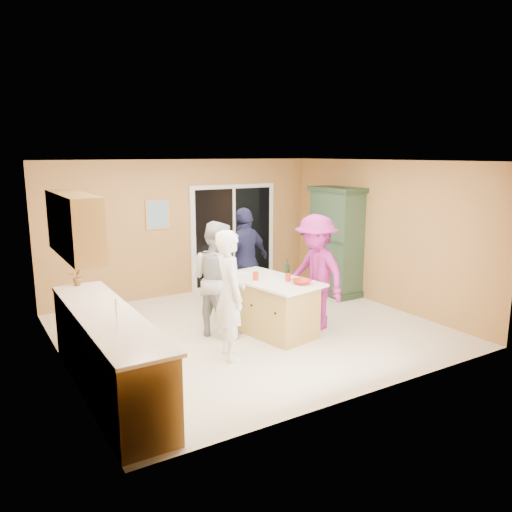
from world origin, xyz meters
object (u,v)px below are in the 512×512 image
woman_white (230,295)px  woman_navy (245,261)px  woman_magenta (316,272)px  woman_grey (216,279)px  kitchen_island (270,307)px  green_hutch (336,243)px

woman_white → woman_navy: (1.17, 1.61, 0.04)m
woman_navy → woman_magenta: woman_navy is taller
woman_white → woman_grey: bearing=-3.6°
kitchen_island → woman_grey: woman_grey is taller
green_hutch → woman_magenta: size_ratio=1.16×
green_hutch → woman_grey: 3.13m
woman_grey → woman_navy: woman_navy is taller
woman_navy → woman_grey: bearing=19.6°
woman_grey → woman_magenta: (1.44, -0.56, 0.03)m
kitchen_island → green_hutch: size_ratio=0.83×
woman_navy → woman_white: bearing=36.0°
green_hutch → woman_grey: bearing=-164.8°
woman_white → woman_grey: 0.94m
green_hutch → woman_grey: green_hutch is taller
woman_white → kitchen_island: bearing=-48.5°
woman_white → woman_grey: size_ratio=1.00×
green_hutch → woman_magenta: (-1.57, -1.38, -0.11)m
woman_grey → woman_navy: (0.91, 0.70, 0.04)m
woman_grey → woman_magenta: woman_magenta is taller
kitchen_island → woman_grey: 0.94m
green_hutch → woman_grey: size_ratio=1.20×
green_hutch → woman_magenta: bearing=-138.7°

